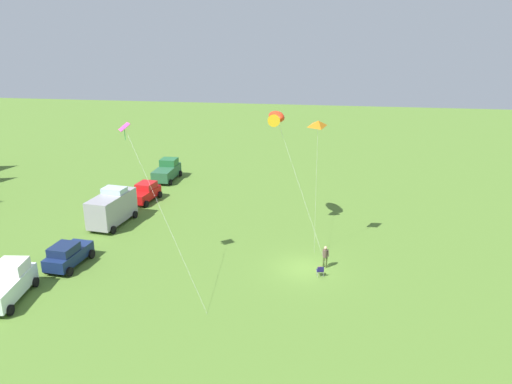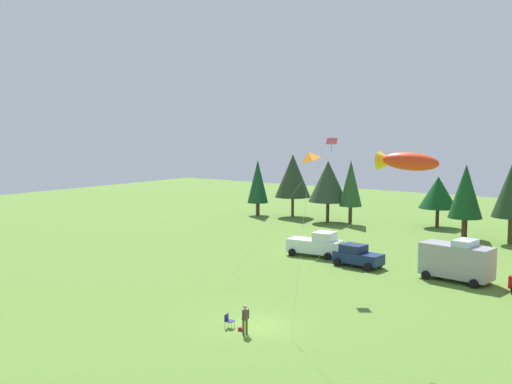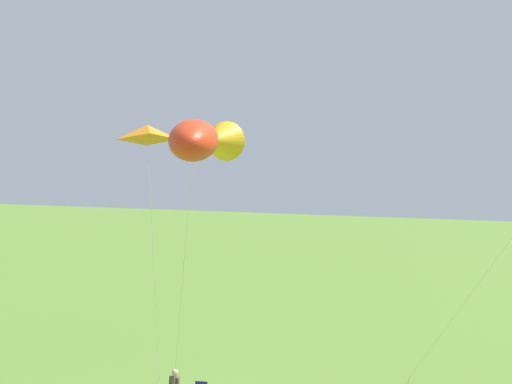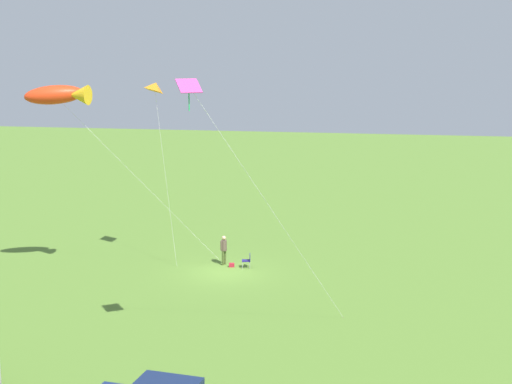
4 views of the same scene
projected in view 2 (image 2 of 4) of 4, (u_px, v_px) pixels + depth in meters
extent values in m
plane|color=#53792C|center=(254.00, 326.00, 35.95)|extent=(160.00, 160.00, 0.00)
cylinder|color=#435324|center=(247.00, 327.00, 34.51)|extent=(0.14, 0.14, 0.85)
cylinder|color=#435324|center=(243.00, 327.00, 34.38)|extent=(0.14, 0.14, 0.85)
cylinder|color=#4F4034|center=(245.00, 315.00, 34.37)|extent=(0.43, 0.43, 0.62)
sphere|color=tan|center=(245.00, 307.00, 34.32)|extent=(0.24, 0.24, 0.24)
cylinder|color=#4F4034|center=(248.00, 314.00, 34.44)|extent=(0.11, 0.12, 0.55)
cylinder|color=#4F4034|center=(243.00, 315.00, 34.20)|extent=(0.13, 0.16, 0.56)
cube|color=navy|center=(230.00, 321.00, 35.55)|extent=(0.57, 0.57, 0.04)
cube|color=navy|center=(226.00, 317.00, 35.61)|extent=(0.14, 0.48, 0.40)
cylinder|color=#A5A8AD|center=(234.00, 324.00, 35.67)|extent=(0.03, 0.03, 0.42)
cylinder|color=#A5A8AD|center=(231.00, 326.00, 35.29)|extent=(0.03, 0.03, 0.42)
cylinder|color=#A5A8AD|center=(228.00, 323.00, 35.84)|extent=(0.03, 0.03, 0.42)
cylinder|color=#A5A8AD|center=(225.00, 325.00, 35.46)|extent=(0.03, 0.03, 0.42)
cube|color=#A51E2D|center=(241.00, 329.00, 35.07)|extent=(0.36, 0.29, 0.22)
cube|color=white|center=(315.00, 246.00, 55.83)|extent=(5.20, 2.59, 1.20)
cube|color=white|center=(325.00, 236.00, 55.24)|extent=(2.01, 2.04, 0.80)
cylinder|color=black|center=(337.00, 252.00, 55.95)|extent=(0.70, 0.30, 0.68)
cylinder|color=black|center=(328.00, 256.00, 54.07)|extent=(0.70, 0.30, 0.68)
cylinder|color=black|center=(302.00, 248.00, 57.72)|extent=(0.70, 0.30, 0.68)
cylinder|color=black|center=(292.00, 252.00, 55.83)|extent=(0.70, 0.30, 0.68)
cube|color=navy|center=(358.00, 258.00, 51.43)|extent=(4.34, 2.15, 0.90)
cube|color=#142245|center=(353.00, 248.00, 51.68)|extent=(2.13, 1.82, 0.65)
cylinder|color=black|center=(337.00, 262.00, 51.73)|extent=(0.70, 0.28, 0.68)
cylinder|color=black|center=(350.00, 258.00, 53.21)|extent=(0.70, 0.28, 0.68)
cylinder|color=black|center=(368.00, 267.00, 49.74)|extent=(0.70, 0.28, 0.68)
cylinder|color=black|center=(380.00, 263.00, 51.22)|extent=(0.70, 0.28, 0.68)
cube|color=#98959B|center=(456.00, 261.00, 46.53)|extent=(5.63, 2.86, 2.50)
cube|color=silver|center=(465.00, 243.00, 45.93)|extent=(1.64, 2.18, 0.50)
cylinder|color=black|center=(487.00, 278.00, 46.18)|extent=(0.70, 0.30, 0.68)
cylinder|color=black|center=(474.00, 284.00, 44.47)|extent=(0.70, 0.30, 0.68)
cylinder|color=black|center=(440.00, 270.00, 48.85)|extent=(0.70, 0.30, 0.68)
cylinder|color=black|center=(426.00, 275.00, 47.14)|extent=(0.70, 0.30, 0.68)
cylinder|color=#4B3A25|center=(258.00, 209.00, 82.36)|extent=(0.53, 0.53, 1.76)
cone|color=#164626|center=(258.00, 181.00, 81.96)|extent=(2.83, 2.83, 5.91)
cylinder|color=#443727|center=(293.00, 207.00, 80.95)|extent=(0.37, 0.37, 2.70)
cone|color=#273822|center=(293.00, 176.00, 80.51)|extent=(4.81, 4.81, 5.77)
cylinder|color=#4F3825|center=(328.00, 212.00, 76.18)|extent=(0.43, 0.43, 2.65)
cone|color=#283D28|center=(328.00, 181.00, 75.77)|extent=(4.96, 4.96, 5.18)
cylinder|color=#48391C|center=(350.00, 215.00, 74.40)|extent=(0.45, 0.45, 2.30)
cone|color=#264E25|center=(351.00, 183.00, 73.99)|extent=(2.81, 2.81, 5.73)
cylinder|color=#463122|center=(437.00, 218.00, 72.23)|extent=(0.43, 0.43, 2.33)
cone|color=#10421A|center=(438.00, 192.00, 71.91)|extent=(4.58, 4.58, 3.82)
cylinder|color=#553125|center=(464.00, 228.00, 64.55)|extent=(0.61, 0.61, 2.28)
cone|color=#14451B|center=(466.00, 191.00, 64.13)|extent=(3.62, 3.62, 5.80)
cylinder|color=#483F1B|center=(511.00, 231.00, 61.70)|extent=(0.63, 0.63, 2.78)
ellipsoid|color=red|center=(411.00, 162.00, 32.60)|extent=(3.30, 2.23, 1.20)
cone|color=yellow|center=(387.00, 161.00, 33.41)|extent=(1.06, 1.04, 1.04)
sphere|color=yellow|center=(428.00, 160.00, 32.35)|extent=(0.25, 0.25, 0.25)
cylinder|color=silver|center=(325.00, 251.00, 33.48)|extent=(7.75, 4.85, 10.02)
cylinder|color=#4C3823|center=(245.00, 335.00, 34.35)|extent=(0.04, 0.04, 0.01)
pyramid|color=orange|center=(308.00, 156.00, 32.11)|extent=(1.55, 1.64, 0.71)
cylinder|color=silver|center=(300.00, 252.00, 32.91)|extent=(1.03, 0.15, 10.10)
cylinder|color=#4C3823|center=(291.00, 339.00, 33.68)|extent=(0.04, 0.04, 0.01)
cube|color=#DA3F9C|center=(332.00, 141.00, 46.05)|extent=(1.07, 1.04, 0.50)
cylinder|color=green|center=(332.00, 148.00, 46.11)|extent=(0.04, 0.04, 0.82)
cylinder|color=silver|center=(279.00, 213.00, 45.45)|extent=(5.23, 6.80, 10.87)
cylinder|color=#4C3823|center=(224.00, 287.00, 44.84)|extent=(0.04, 0.04, 0.01)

